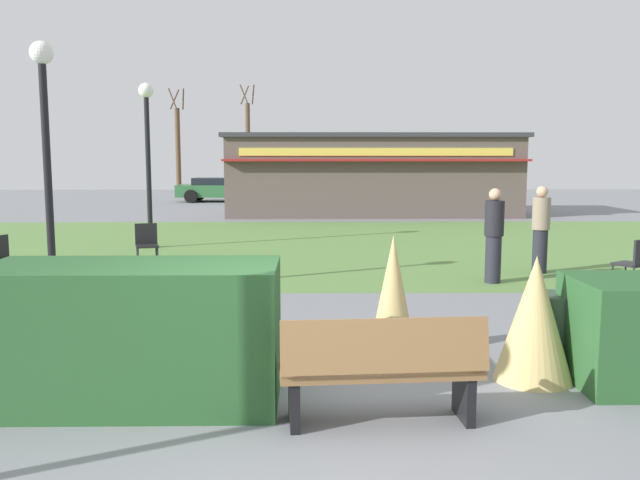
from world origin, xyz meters
TOP-DOWN VIEW (x-y plane):
  - ground_plane at (0.00, 0.00)m, footprint 80.00×80.00m
  - lawn_patch at (0.00, 11.43)m, footprint 36.00×12.00m
  - park_bench at (0.77, 0.02)m, footprint 1.73×0.64m
  - hedge_left at (-1.44, 0.57)m, footprint 2.63×1.10m
  - ornamental_grass_behind_left at (2.42, 1.13)m, footprint 0.78×0.78m
  - ornamental_grass_behind_right at (-0.48, 1.63)m, footprint 0.54×0.54m
  - ornamental_grass_behind_center at (-1.08, 1.55)m, footprint 0.59×0.59m
  - ornamental_grass_behind_far at (1.10, 1.98)m, footprint 0.55×0.55m
  - lamppost_mid at (-3.94, 5.18)m, footprint 0.36×0.36m
  - lamppost_far at (-3.77, 11.01)m, footprint 0.36×0.36m
  - trash_bin at (2.75, 1.47)m, footprint 0.52×0.52m
  - food_kiosk at (2.55, 20.34)m, footprint 11.20×4.20m
  - cafe_chair_west at (-3.15, 8.09)m, footprint 0.55×0.55m
  - cafe_chair_east at (-5.14, 6.07)m, footprint 0.58×0.58m
  - cafe_chair_center at (5.60, 5.51)m, footprint 0.61×0.61m
  - person_strolling at (3.44, 6.30)m, footprint 0.34×0.34m
  - person_standing at (4.62, 7.29)m, footprint 0.34×0.34m
  - parked_car_west_slot at (-4.32, 27.84)m, footprint 4.28×2.21m
  - tree_left_bg at (-7.11, 31.68)m, footprint 0.91×0.96m
  - tree_right_bg at (-3.49, 34.29)m, footprint 0.91×0.96m

SIDE VIEW (x-z plane):
  - ground_plane at x=0.00m, z-range 0.00..0.00m
  - lawn_patch at x=0.00m, z-range 0.00..0.01m
  - trash_bin at x=2.75m, z-range 0.00..0.81m
  - ornamental_grass_behind_center at x=-1.08m, z-range 0.00..0.91m
  - park_bench at x=0.77m, z-range 0.01..0.96m
  - ornamental_grass_behind_right at x=-0.48m, z-range 0.00..1.04m
  - cafe_chair_west at x=-3.15m, z-range 0.08..0.97m
  - cafe_chair_east at x=-5.14m, z-range 0.08..0.97m
  - cafe_chair_center at x=5.60m, z-range 0.08..0.97m
  - ornamental_grass_behind_left at x=2.42m, z-range 0.00..1.27m
  - hedge_left at x=-1.44m, z-range 0.00..1.28m
  - parked_car_west_slot at x=-4.32m, z-range 0.04..1.24m
  - ornamental_grass_behind_far at x=1.10m, z-range 0.00..1.39m
  - person_strolling at x=3.44m, z-range 0.02..1.71m
  - person_standing at x=4.62m, z-range 0.02..1.71m
  - food_kiosk at x=2.55m, z-range 0.01..3.11m
  - lamppost_mid at x=-3.94m, z-range 0.53..4.54m
  - lamppost_far at x=-3.77m, z-range 0.53..4.54m
  - tree_left_bg at x=-7.11m, z-range -0.36..5.57m
  - tree_right_bg at x=-3.49m, z-range -0.37..6.05m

